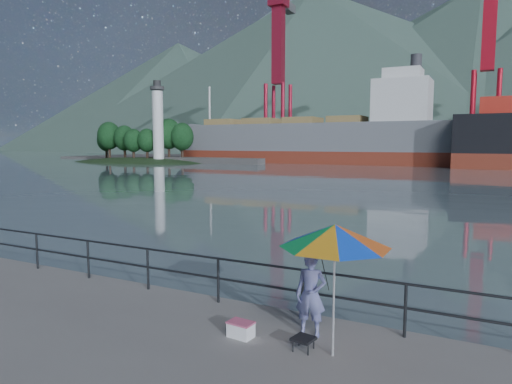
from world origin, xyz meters
TOP-DOWN VIEW (x-y plane):
  - harbor_water at (0.00, 130.00)m, footprint 500.00×280.00m
  - far_dock at (10.00, 93.00)m, footprint 200.00×40.00m
  - guardrail at (0.00, 1.70)m, footprint 22.00×0.06m
  - lighthouse_islet at (-54.97, 61.99)m, footprint 48.00×26.40m
  - fisherman at (3.43, 1.00)m, footprint 0.61×0.45m
  - beach_umbrella at (4.06, 0.39)m, footprint 2.37×2.37m
  - folding_stool at (3.55, 0.36)m, footprint 0.41×0.41m
  - cooler_bag at (2.33, 0.34)m, footprint 0.47×0.34m
  - fishing_rod at (3.39, 1.94)m, footprint 0.40×1.70m
  - bulk_carrier at (-22.08, 73.86)m, footprint 52.03×9.01m

SIDE VIEW (x-z plane):
  - harbor_water at x=0.00m, z-range 0.00..0.00m
  - far_dock at x=10.00m, z-range -0.20..0.20m
  - fishing_rod at x=3.39m, z-range -0.61..0.61m
  - folding_stool at x=3.55m, z-range 0.01..0.24m
  - cooler_bag at x=2.33m, z-range 0.00..0.26m
  - lighthouse_islet at x=-54.97m, z-range -9.34..9.86m
  - guardrail at x=0.00m, z-range 0.01..1.03m
  - fisherman at x=3.43m, z-range 0.00..1.55m
  - beach_umbrella at x=4.06m, z-range 0.92..3.16m
  - bulk_carrier at x=-22.08m, z-range -3.13..11.37m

